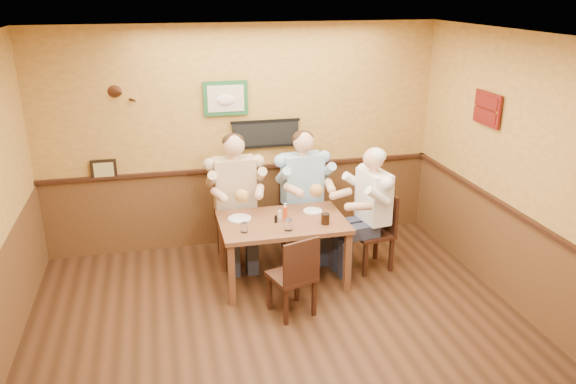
% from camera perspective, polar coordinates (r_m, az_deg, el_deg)
% --- Properties ---
extents(room, '(5.02, 5.03, 2.81)m').
position_cam_1_polar(room, '(4.85, 1.18, 2.05)').
color(room, '#321C0F').
rests_on(room, ground).
extents(dining_table, '(1.40, 0.90, 0.75)m').
position_cam_1_polar(dining_table, '(6.28, -0.55, -3.67)').
color(dining_table, brown).
rests_on(dining_table, ground).
extents(chair_back_left, '(0.47, 0.47, 1.00)m').
position_cam_1_polar(chair_back_left, '(6.88, -5.31, -2.96)').
color(chair_back_left, '#371C11').
rests_on(chair_back_left, ground).
extents(chair_back_right, '(0.50, 0.50, 1.00)m').
position_cam_1_polar(chair_back_right, '(7.04, 1.43, -2.36)').
color(chair_back_right, '#371C11').
rests_on(chair_back_right, ground).
extents(chair_right_end, '(0.49, 0.49, 0.94)m').
position_cam_1_polar(chair_right_end, '(6.72, 8.50, -4.01)').
color(chair_right_end, '#371C11').
rests_on(chair_right_end, ground).
extents(chair_near_side, '(0.52, 0.52, 0.89)m').
position_cam_1_polar(chair_near_side, '(5.76, 0.38, -8.34)').
color(chair_near_side, '#371C11').
rests_on(chair_near_side, ground).
extents(diner_tan_shirt, '(0.68, 0.68, 1.44)m').
position_cam_1_polar(diner_tan_shirt, '(6.80, -5.37, -1.29)').
color(diner_tan_shirt, '#CFB38E').
rests_on(diner_tan_shirt, ground).
extents(diner_blue_polo, '(0.71, 0.71, 1.42)m').
position_cam_1_polar(diner_blue_polo, '(6.96, 1.44, -0.74)').
color(diner_blue_polo, '#8FB6D7').
rests_on(diner_blue_polo, ground).
extents(diner_white_elder, '(0.71, 0.71, 1.34)m').
position_cam_1_polar(diner_white_elder, '(6.64, 8.59, -2.42)').
color(diner_white_elder, white).
rests_on(diner_white_elder, ground).
extents(water_glass_left, '(0.09, 0.09, 0.11)m').
position_cam_1_polar(water_glass_left, '(5.95, -4.46, -3.62)').
color(water_glass_left, white).
rests_on(water_glass_left, dining_table).
extents(water_glass_mid, '(0.11, 0.11, 0.13)m').
position_cam_1_polar(water_glass_mid, '(5.97, 0.04, -3.34)').
color(water_glass_mid, white).
rests_on(water_glass_mid, dining_table).
extents(cola_tumbler, '(0.12, 0.12, 0.12)m').
position_cam_1_polar(cola_tumbler, '(6.14, 3.81, -2.74)').
color(cola_tumbler, black).
rests_on(cola_tumbler, dining_table).
extents(hot_sauce_bottle, '(0.05, 0.05, 0.20)m').
position_cam_1_polar(hot_sauce_bottle, '(6.17, -0.29, -2.19)').
color(hot_sauce_bottle, '#C03C14').
rests_on(hot_sauce_bottle, dining_table).
extents(salt_shaker, '(0.05, 0.05, 0.09)m').
position_cam_1_polar(salt_shaker, '(6.28, -0.84, -2.28)').
color(salt_shaker, silver).
rests_on(salt_shaker, dining_table).
extents(pepper_shaker, '(0.04, 0.04, 0.08)m').
position_cam_1_polar(pepper_shaker, '(6.17, -1.24, -2.76)').
color(pepper_shaker, black).
rests_on(pepper_shaker, dining_table).
extents(plate_far_left, '(0.34, 0.34, 0.02)m').
position_cam_1_polar(plate_far_left, '(6.29, -4.94, -2.70)').
color(plate_far_left, white).
rests_on(plate_far_left, dining_table).
extents(plate_far_right, '(0.25, 0.25, 0.01)m').
position_cam_1_polar(plate_far_right, '(6.49, 2.52, -1.92)').
color(plate_far_right, white).
rests_on(plate_far_right, dining_table).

